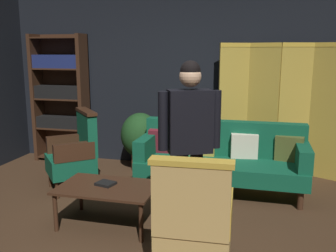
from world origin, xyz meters
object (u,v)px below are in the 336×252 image
(velvet_couch, at_px, (222,156))
(standing_figure, at_px, (190,135))
(potted_plant, at_px, (140,137))
(book_black_cloth, at_px, (106,183))
(armchair_gilt_accent, at_px, (194,223))
(armchair_wing_left, at_px, (75,153))
(coffee_table, at_px, (108,190))
(folding_screen, at_px, (278,108))
(bookshelf, at_px, (61,95))

(velvet_couch, xyz_separation_m, standing_figure, (-0.17, -1.36, 0.57))
(potted_plant, bearing_deg, book_black_cloth, -82.97)
(armchair_gilt_accent, bearing_deg, velvet_couch, 90.10)
(velvet_couch, height_order, armchair_wing_left, armchair_wing_left)
(coffee_table, bearing_deg, armchair_wing_left, 133.56)
(armchair_wing_left, relative_size, potted_plant, 1.18)
(folding_screen, relative_size, bookshelf, 0.93)
(coffee_table, relative_size, armchair_wing_left, 0.96)
(folding_screen, xyz_separation_m, coffee_table, (-1.73, -2.12, -0.61))
(folding_screen, xyz_separation_m, book_black_cloth, (-1.77, -2.09, -0.55))
(coffee_table, relative_size, book_black_cloth, 5.49)
(folding_screen, height_order, standing_figure, folding_screen)
(velvet_couch, xyz_separation_m, armchair_gilt_accent, (0.00, -2.04, 0.03))
(potted_plant, bearing_deg, bookshelf, 172.12)
(velvet_couch, bearing_deg, book_black_cloth, -130.05)
(bookshelf, distance_m, potted_plant, 1.54)
(folding_screen, relative_size, potted_plant, 2.16)
(standing_figure, height_order, potted_plant, standing_figure)
(folding_screen, xyz_separation_m, velvet_couch, (-0.70, -0.82, -0.53))
(armchair_gilt_accent, distance_m, potted_plant, 2.89)
(folding_screen, xyz_separation_m, potted_plant, (-1.99, -0.28, -0.48))
(bookshelf, height_order, book_black_cloth, bookshelf)
(bookshelf, relative_size, potted_plant, 2.33)
(velvet_couch, xyz_separation_m, coffee_table, (-1.03, -1.30, -0.08))
(velvet_couch, height_order, armchair_gilt_accent, armchair_gilt_accent)
(coffee_table, bearing_deg, armchair_gilt_accent, -35.65)
(folding_screen, bearing_deg, standing_figure, -111.74)
(book_black_cloth, bearing_deg, bookshelf, 129.26)
(coffee_table, height_order, standing_figure, standing_figure)
(bookshelf, height_order, coffee_table, bookshelf)
(book_black_cloth, bearing_deg, potted_plant, 97.03)
(folding_screen, relative_size, standing_figure, 1.12)
(bookshelf, bearing_deg, folding_screen, 1.41)
(bookshelf, bearing_deg, armchair_wing_left, -54.05)
(armchair_gilt_accent, height_order, standing_figure, standing_figure)
(velvet_couch, xyz_separation_m, book_black_cloth, (-1.06, -1.26, -0.02))
(bookshelf, relative_size, standing_figure, 1.20)
(coffee_table, xyz_separation_m, armchair_wing_left, (-0.81, 0.86, 0.12))
(coffee_table, relative_size, armchair_gilt_accent, 0.96)
(armchair_wing_left, bearing_deg, bookshelf, 125.95)
(velvet_couch, height_order, coffee_table, velvet_couch)
(armchair_gilt_accent, xyz_separation_m, book_black_cloth, (-1.07, 0.77, -0.06))
(coffee_table, distance_m, armchair_wing_left, 1.19)
(folding_screen, xyz_separation_m, bookshelf, (-3.40, -0.08, 0.09))
(bookshelf, relative_size, velvet_couch, 0.97)
(bookshelf, height_order, standing_figure, bookshelf)
(bookshelf, distance_m, coffee_table, 2.72)
(folding_screen, relative_size, armchair_gilt_accent, 1.83)
(folding_screen, bearing_deg, armchair_gilt_accent, -103.75)
(bookshelf, height_order, potted_plant, bookshelf)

